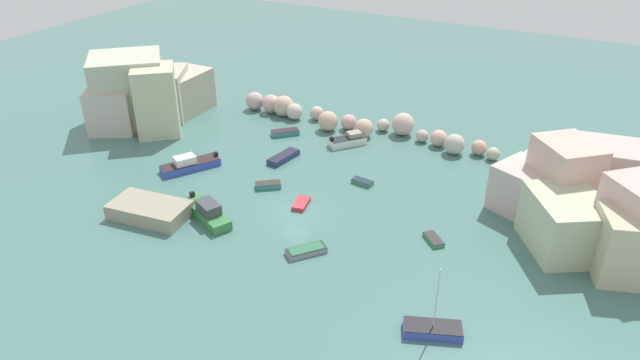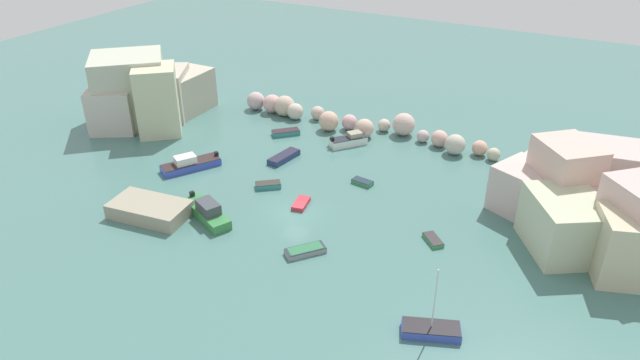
% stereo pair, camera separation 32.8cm
% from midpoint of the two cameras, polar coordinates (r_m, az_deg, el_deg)
% --- Properties ---
extents(cove_water, '(160.00, 160.00, 0.00)m').
position_cam_midpoint_polar(cove_water, '(56.51, -2.62, -3.11)').
color(cove_water, '#497670').
rests_on(cove_water, ground).
extents(cliff_headland_left, '(14.43, 16.48, 8.93)m').
position_cam_midpoint_polar(cliff_headland_left, '(78.05, -16.89, 8.04)').
color(cliff_headland_left, beige).
rests_on(cliff_headland_left, ground).
extents(cliff_headland_right, '(18.71, 18.77, 7.74)m').
position_cam_midpoint_polar(cliff_headland_right, '(57.54, 25.13, -1.94)').
color(cliff_headland_right, beige).
rests_on(cliff_headland_right, ground).
extents(rock_breakwater, '(34.46, 5.86, 2.80)m').
position_cam_midpoint_polar(rock_breakwater, '(73.69, 2.51, 5.95)').
color(rock_breakwater, '#C8ABAC').
rests_on(rock_breakwater, ground).
extents(stone_dock, '(7.90, 4.98, 1.46)m').
position_cam_midpoint_polar(stone_dock, '(57.68, -16.60, -2.86)').
color(stone_dock, '#9C947E').
rests_on(stone_dock, ground).
extents(channel_buoy, '(0.49, 0.49, 0.49)m').
position_cam_midpoint_polar(channel_buoy, '(71.36, 2.55, 4.32)').
color(channel_buoy, gold).
rests_on(channel_buoy, cove_water).
extents(moored_boat_0, '(3.28, 3.59, 0.55)m').
position_cam_midpoint_polar(moored_boat_0, '(50.61, -1.56, -6.98)').
color(moored_boat_0, gray).
rests_on(moored_boat_0, cove_water).
extents(moored_boat_1, '(2.34, 1.34, 0.47)m').
position_cam_midpoint_polar(moored_boat_1, '(61.19, 4.05, -0.19)').
color(moored_boat_1, '#3C8154').
rests_on(moored_boat_1, cove_water).
extents(moored_boat_2, '(4.56, 3.15, 5.83)m').
position_cam_midpoint_polar(moored_boat_2, '(43.74, 10.85, -14.27)').
color(moored_boat_2, '#3A4EB2').
rests_on(moored_boat_2, cove_water).
extents(moored_boat_3, '(6.65, 4.47, 1.96)m').
position_cam_midpoint_polar(moored_boat_3, '(56.03, -11.22, -3.13)').
color(moored_boat_3, '#378243').
rests_on(moored_boat_3, cove_water).
extents(moored_boat_4, '(2.03, 4.47, 0.65)m').
position_cam_midpoint_polar(moored_boat_4, '(66.15, -3.76, 2.27)').
color(moored_boat_4, navy).
rests_on(moored_boat_4, cove_water).
extents(moored_boat_5, '(4.07, 4.51, 1.54)m').
position_cam_midpoint_polar(moored_boat_5, '(69.52, 2.68, 3.95)').
color(moored_boat_5, white).
rests_on(moored_boat_5, cove_water).
extents(moored_boat_6, '(3.33, 3.35, 0.64)m').
position_cam_midpoint_polar(moored_boat_6, '(72.30, -3.59, 4.70)').
color(moored_boat_6, teal).
rests_on(moored_boat_6, cove_water).
extents(moored_boat_7, '(1.70, 2.72, 0.45)m').
position_cam_midpoint_polar(moored_boat_7, '(57.32, -2.02, -2.33)').
color(moored_boat_7, '#BE2F3B').
rests_on(moored_boat_7, cove_water).
extents(moored_boat_8, '(5.05, 6.59, 1.66)m').
position_cam_midpoint_polar(moored_boat_8, '(65.50, -12.91, 1.52)').
color(moored_boat_8, '#384DBE').
rests_on(moored_boat_8, cove_water).
extents(moored_boat_9, '(2.78, 2.55, 0.59)m').
position_cam_midpoint_polar(moored_boat_9, '(60.57, -5.29, -0.52)').
color(moored_boat_9, teal).
rests_on(moored_boat_9, cove_water).
extents(moored_boat_10, '(2.39, 2.40, 0.41)m').
position_cam_midpoint_polar(moored_boat_10, '(53.06, 10.97, -5.79)').
color(moored_boat_10, '#3A8D55').
rests_on(moored_boat_10, cove_water).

